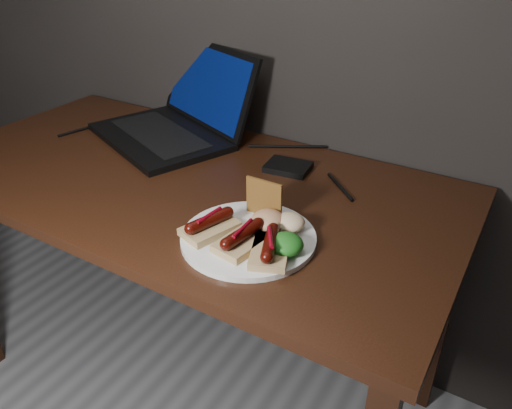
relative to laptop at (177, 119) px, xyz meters
name	(u,v)px	position (x,y,z in m)	size (l,w,h in m)	color
desk	(184,207)	(0.18, -0.22, -0.14)	(1.40, 0.70, 0.75)	#34190D
laptop	(177,119)	(0.00, 0.00, 0.00)	(0.52, 0.49, 0.25)	black
hard_drive	(288,167)	(0.40, -0.04, -0.04)	(0.11, 0.09, 0.02)	black
desk_cables	(209,150)	(0.15, -0.05, -0.05)	(0.91, 0.39, 0.01)	black
plate	(248,238)	(0.48, -0.37, -0.05)	(0.28, 0.28, 0.01)	white
bread_sausage_left	(210,225)	(0.41, -0.40, -0.02)	(0.10, 0.13, 0.04)	tan
bread_sausage_center	(243,239)	(0.49, -0.41, -0.02)	(0.09, 0.12, 0.04)	tan
bread_sausage_right	(270,247)	(0.55, -0.40, -0.02)	(0.11, 0.13, 0.04)	tan
crispbread	(264,198)	(0.47, -0.28, 0.00)	(0.09, 0.01, 0.09)	olive
salad_greens	(286,244)	(0.57, -0.38, -0.02)	(0.07, 0.07, 0.04)	#1D5811
salsa_mound	(268,221)	(0.50, -0.33, -0.02)	(0.07, 0.07, 0.04)	#AA2E11
coleslaw_mound	(290,222)	(0.54, -0.31, -0.02)	(0.06, 0.06, 0.04)	white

